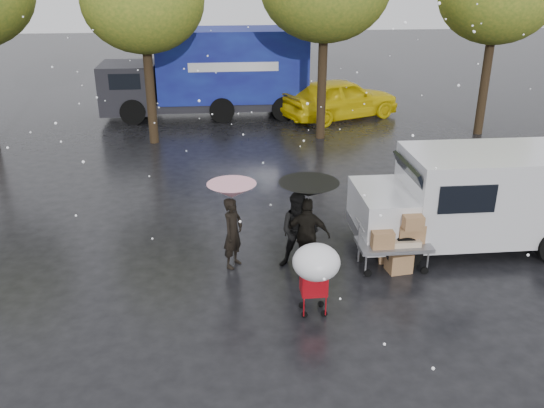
{
  "coord_description": "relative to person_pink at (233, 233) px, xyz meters",
  "views": [
    {
      "loc": [
        -1.22,
        -10.12,
        5.98
      ],
      "look_at": [
        -0.15,
        1.0,
        1.26
      ],
      "focal_mm": 38.0,
      "sensor_mm": 36.0,
      "label": 1
    }
  ],
  "objects": [
    {
      "name": "person_black",
      "position": [
        1.52,
        -0.3,
        0.03
      ],
      "size": [
        1.01,
        0.62,
        1.6
      ],
      "primitive_type": "imported",
      "rotation": [
        0.0,
        0.0,
        2.88
      ],
      "color": "black",
      "rests_on": "ground"
    },
    {
      "name": "box_ground_near",
      "position": [
        3.41,
        -0.57,
        -0.55
      ],
      "size": [
        0.53,
        0.45,
        0.43
      ],
      "primitive_type": "cube",
      "rotation": [
        0.0,
        0.0,
        0.14
      ],
      "color": "#8D5A3D",
      "rests_on": "ground"
    },
    {
      "name": "person_pink",
      "position": [
        0.0,
        0.0,
        0.0
      ],
      "size": [
        0.61,
        0.67,
        1.54
      ],
      "primitive_type": "imported",
      "rotation": [
        0.0,
        0.0,
        1.01
      ],
      "color": "black",
      "rests_on": "ground"
    },
    {
      "name": "vendor_cart",
      "position": [
        3.4,
        -0.43,
        -0.04
      ],
      "size": [
        1.52,
        0.8,
        1.27
      ],
      "color": "slate",
      "rests_on": "ground"
    },
    {
      "name": "white_van",
      "position": [
        5.35,
        0.49,
        0.39
      ],
      "size": [
        4.91,
        2.18,
        2.2
      ],
      "color": "silver",
      "rests_on": "ground"
    },
    {
      "name": "person_middle",
      "position": [
        1.36,
        -0.19,
        0.07
      ],
      "size": [
        0.94,
        0.81,
        1.68
      ],
      "primitive_type": "imported",
      "rotation": [
        0.0,
        0.0,
        -0.24
      ],
      "color": "black",
      "rests_on": "ground"
    },
    {
      "name": "blue_truck",
      "position": [
        -0.38,
        13.03,
        0.99
      ],
      "size": [
        8.3,
        2.6,
        3.5
      ],
      "color": "#0F0C60",
      "rests_on": "ground"
    },
    {
      "name": "yellow_taxi",
      "position": [
        4.79,
        12.02,
        0.06
      ],
      "size": [
        5.26,
        3.69,
        1.66
      ],
      "primitive_type": "imported",
      "rotation": [
        0.0,
        0.0,
        1.97
      ],
      "color": "yellow",
      "rests_on": "ground"
    },
    {
      "name": "box_ground_far",
      "position": [
        3.33,
        -0.14,
        -0.61
      ],
      "size": [
        0.47,
        0.4,
        0.32
      ],
      "primitive_type": "cube",
      "rotation": [
        0.0,
        0.0,
        -0.21
      ],
      "color": "#8D5A3D",
      "rests_on": "ground"
    },
    {
      "name": "umbrella_pink",
      "position": [
        -0.0,
        0.0,
        0.94
      ],
      "size": [
        1.01,
        1.01,
        1.87
      ],
      "color": "#4C4C4C",
      "rests_on": "ground"
    },
    {
      "name": "ground",
      "position": [
        0.99,
        -0.69,
        -0.77
      ],
      "size": [
        90.0,
        90.0,
        0.0
      ],
      "primitive_type": "plane",
      "color": "black",
      "rests_on": "ground"
    },
    {
      "name": "umbrella_black",
      "position": [
        1.52,
        -0.3,
        1.03
      ],
      "size": [
        1.22,
        1.22,
        1.95
      ],
      "color": "#4C4C4C",
      "rests_on": "ground"
    },
    {
      "name": "shopping_cart",
      "position": [
        1.39,
        -2.07,
        0.29
      ],
      "size": [
        0.84,
        0.84,
        1.46
      ],
      "color": "#A60912",
      "rests_on": "ground"
    }
  ]
}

